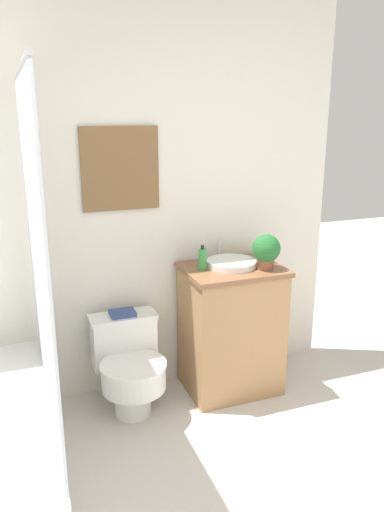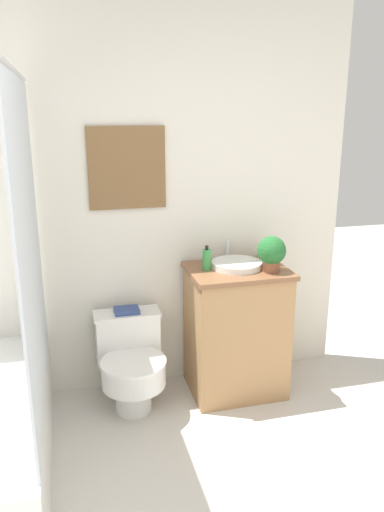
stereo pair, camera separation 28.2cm
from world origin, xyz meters
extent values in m
cube|color=silver|center=(0.00, 2.12, 1.25)|extent=(3.20, 0.05, 2.50)
cube|color=brown|center=(0.14, 2.09, 1.47)|extent=(0.47, 0.02, 0.50)
cube|color=silver|center=(0.14, 2.08, 1.47)|extent=(0.44, 0.01, 0.47)
cube|color=silver|center=(-0.41, 1.37, 1.12)|extent=(0.01, 1.35, 1.66)
cylinder|color=#B7B7BC|center=(-0.41, 1.37, 1.97)|extent=(0.02, 1.35, 0.02)
cylinder|color=white|center=(0.09, 1.77, 0.10)|extent=(0.22, 0.22, 0.21)
cylinder|color=white|center=(0.09, 1.72, 0.28)|extent=(0.39, 0.39, 0.14)
cylinder|color=white|center=(0.09, 1.72, 0.36)|extent=(0.40, 0.40, 0.02)
cube|color=white|center=(0.09, 1.96, 0.40)|extent=(0.40, 0.18, 0.31)
cube|color=white|center=(0.09, 1.96, 0.57)|extent=(0.42, 0.18, 0.02)
cube|color=#AD7F51|center=(0.78, 1.84, 0.41)|extent=(0.59, 0.45, 0.82)
cube|color=brown|center=(0.78, 1.84, 0.84)|extent=(0.62, 0.48, 0.03)
cylinder|color=white|center=(0.78, 1.86, 0.87)|extent=(0.32, 0.32, 0.04)
cylinder|color=silver|center=(0.78, 2.05, 0.92)|extent=(0.02, 0.02, 0.13)
cylinder|color=green|center=(0.59, 1.87, 0.92)|extent=(0.05, 0.05, 0.13)
cylinder|color=black|center=(0.59, 1.87, 1.00)|extent=(0.02, 0.02, 0.02)
cylinder|color=brown|center=(0.96, 1.74, 0.88)|extent=(0.10, 0.10, 0.06)
sphere|color=#23662D|center=(0.96, 1.74, 0.98)|extent=(0.18, 0.18, 0.18)
cube|color=#33477F|center=(0.09, 1.96, 0.59)|extent=(0.16, 0.13, 0.02)
camera|label=1|loc=(-0.51, -0.89, 1.81)|focal=35.00mm
camera|label=2|loc=(-0.24, -0.97, 1.81)|focal=35.00mm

